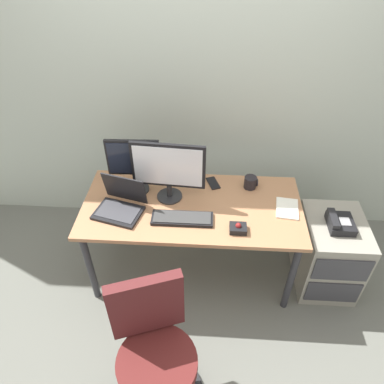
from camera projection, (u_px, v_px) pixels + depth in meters
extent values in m
plane|color=slate|center=(192.00, 268.00, 2.99)|extent=(8.00, 8.00, 0.00)
cube|color=#B3BEB0|center=(198.00, 68.00, 2.63)|extent=(6.00, 0.10, 2.80)
cube|color=#A7734E|center=(192.00, 207.00, 2.54)|extent=(1.53, 0.72, 0.03)
cylinder|color=#2D2D33|center=(90.00, 268.00, 2.57)|extent=(0.05, 0.05, 0.67)
cylinder|color=#2D2D33|center=(291.00, 278.00, 2.51)|extent=(0.05, 0.05, 0.67)
cylinder|color=#2D2D33|center=(110.00, 210.00, 3.03)|extent=(0.05, 0.05, 0.67)
cylinder|color=#2D2D33|center=(280.00, 217.00, 2.97)|extent=(0.05, 0.05, 0.67)
cube|color=gray|center=(328.00, 253.00, 2.72)|extent=(0.42, 0.52, 0.60)
cube|color=#38383D|center=(342.00, 270.00, 2.43)|extent=(0.38, 0.01, 0.20)
cube|color=#38383D|center=(333.00, 292.00, 2.60)|extent=(0.38, 0.01, 0.20)
cube|color=black|center=(341.00, 224.00, 2.49)|extent=(0.17, 0.20, 0.06)
cube|color=black|center=(333.00, 218.00, 2.47)|extent=(0.05, 0.18, 0.04)
cube|color=gray|center=(345.00, 222.00, 2.47)|extent=(0.07, 0.08, 0.01)
cylinder|color=#333338|center=(159.00, 381.00, 2.09)|extent=(0.06, 0.06, 0.38)
cylinder|color=#5C1F1D|center=(157.00, 364.00, 1.95)|extent=(0.44, 0.44, 0.07)
cube|color=#531F20|center=(146.00, 305.00, 1.92)|extent=(0.40, 0.19, 0.42)
cylinder|color=#262628|center=(170.00, 196.00, 2.60)|extent=(0.18, 0.18, 0.01)
cylinder|color=#262628|center=(169.00, 190.00, 2.56)|extent=(0.04, 0.04, 0.10)
cube|color=black|center=(168.00, 165.00, 2.42)|extent=(0.51, 0.06, 0.34)
cube|color=white|center=(168.00, 167.00, 2.41)|extent=(0.46, 0.04, 0.30)
cylinder|color=#262628|center=(137.00, 189.00, 2.66)|extent=(0.18, 0.18, 0.01)
cylinder|color=#262628|center=(136.00, 181.00, 2.61)|extent=(0.04, 0.04, 0.13)
cube|color=black|center=(133.00, 158.00, 2.48)|extent=(0.37, 0.04, 0.28)
cube|color=#1E2333|center=(133.00, 159.00, 2.47)|extent=(0.34, 0.02, 0.24)
cube|color=black|center=(182.00, 219.00, 2.42)|extent=(0.41, 0.14, 0.02)
cube|color=#353535|center=(182.00, 217.00, 2.41)|extent=(0.38, 0.12, 0.01)
cube|color=black|center=(118.00, 213.00, 2.46)|extent=(0.36, 0.29, 0.02)
cube|color=#38383D|center=(118.00, 212.00, 2.45)|extent=(0.31, 0.23, 0.00)
cube|color=black|center=(125.00, 188.00, 2.48)|extent=(0.31, 0.12, 0.22)
cube|color=#335999|center=(124.00, 189.00, 2.47)|extent=(0.27, 0.11, 0.19)
cube|color=black|center=(238.00, 228.00, 2.33)|extent=(0.11, 0.09, 0.04)
sphere|color=maroon|center=(238.00, 226.00, 2.32)|extent=(0.04, 0.04, 0.04)
cylinder|color=black|center=(250.00, 182.00, 2.66)|extent=(0.09, 0.09, 0.09)
torus|color=black|center=(257.00, 182.00, 2.65)|extent=(0.01, 0.06, 0.06)
cube|color=white|center=(287.00, 209.00, 2.50)|extent=(0.17, 0.22, 0.01)
cube|color=black|center=(213.00, 183.00, 2.71)|extent=(0.11, 0.16, 0.01)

